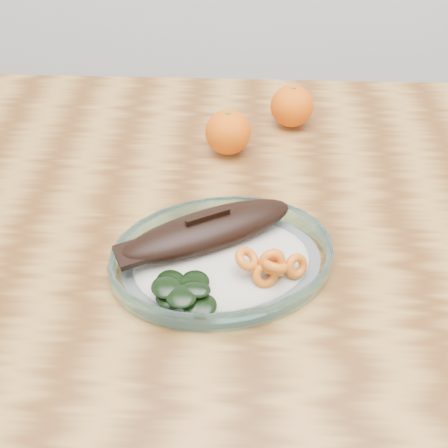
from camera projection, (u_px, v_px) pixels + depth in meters
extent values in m
cube|color=brown|center=(252.00, 231.00, 0.80)|extent=(1.20, 0.80, 0.04)
cylinder|color=brown|center=(18.00, 239.00, 1.32)|extent=(0.06, 0.06, 0.71)
ellipsoid|color=white|center=(222.00, 264.00, 0.72)|extent=(0.58, 0.47, 0.01)
torus|color=#90DADF|center=(222.00, 259.00, 0.71)|extent=(0.61, 0.61, 0.03)
ellipsoid|color=white|center=(222.00, 254.00, 0.71)|extent=(0.52, 0.41, 0.02)
ellipsoid|color=black|center=(208.00, 221.00, 0.71)|extent=(0.24, 0.17, 0.04)
ellipsoid|color=black|center=(208.00, 225.00, 0.72)|extent=(0.20, 0.14, 0.02)
cube|color=black|center=(132.00, 244.00, 0.68)|extent=(0.06, 0.06, 0.01)
cube|color=black|center=(208.00, 211.00, 0.70)|extent=(0.06, 0.03, 0.02)
torus|color=orange|center=(271.00, 254.00, 0.68)|extent=(0.03, 0.04, 0.04)
torus|color=orange|center=(297.00, 257.00, 0.68)|extent=(0.04, 0.04, 0.04)
torus|color=orange|center=(266.00, 266.00, 0.67)|extent=(0.04, 0.04, 0.04)
torus|color=orange|center=(276.00, 253.00, 0.69)|extent=(0.04, 0.04, 0.04)
torus|color=orange|center=(275.00, 258.00, 0.68)|extent=(0.04, 0.04, 0.04)
torus|color=orange|center=(273.00, 253.00, 0.67)|extent=(0.04, 0.03, 0.04)
torus|color=orange|center=(276.00, 256.00, 0.66)|extent=(0.05, 0.04, 0.04)
torus|color=orange|center=(247.00, 250.00, 0.67)|extent=(0.04, 0.04, 0.03)
ellipsoid|color=black|center=(195.00, 273.00, 0.66)|extent=(0.05, 0.05, 0.01)
ellipsoid|color=black|center=(170.00, 273.00, 0.66)|extent=(0.05, 0.05, 0.01)
ellipsoid|color=black|center=(201.00, 297.00, 0.64)|extent=(0.04, 0.04, 0.01)
ellipsoid|color=black|center=(193.00, 297.00, 0.64)|extent=(0.04, 0.04, 0.01)
ellipsoid|color=black|center=(169.00, 290.00, 0.65)|extent=(0.04, 0.04, 0.01)
ellipsoid|color=black|center=(182.00, 277.00, 0.66)|extent=(0.04, 0.04, 0.01)
ellipsoid|color=black|center=(181.00, 287.00, 0.64)|extent=(0.05, 0.05, 0.01)
ellipsoid|color=black|center=(195.00, 280.00, 0.64)|extent=(0.04, 0.03, 0.01)
ellipsoid|color=black|center=(165.00, 278.00, 0.65)|extent=(0.04, 0.04, 0.01)
sphere|color=#FA4505|center=(228.00, 132.00, 0.88)|extent=(0.07, 0.07, 0.07)
sphere|color=#FA4505|center=(292.00, 106.00, 0.94)|extent=(0.07, 0.07, 0.07)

